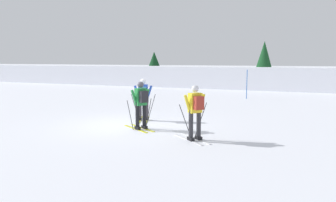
# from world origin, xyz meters

# --- Properties ---
(ground_plane) EXTENTS (120.00, 120.00, 0.00)m
(ground_plane) POSITION_xyz_m (0.00, 0.00, 0.00)
(ground_plane) COLOR white
(far_snow_ridge) EXTENTS (80.00, 7.37, 1.84)m
(far_snow_ridge) POSITION_xyz_m (0.00, 19.81, 0.92)
(far_snow_ridge) COLOR white
(far_snow_ridge) RESTS_ON ground
(skier_yellow) EXTENTS (1.46, 1.31, 1.71)m
(skier_yellow) POSITION_xyz_m (3.00, -1.36, 0.96)
(skier_yellow) COLOR silver
(skier_yellow) RESTS_ON ground
(skier_green) EXTENTS (1.54, 1.18, 1.71)m
(skier_green) POSITION_xyz_m (0.73, -0.52, 0.96)
(skier_green) COLOR gold
(skier_green) RESTS_ON ground
(skier_blue) EXTENTS (0.97, 1.62, 1.71)m
(skier_blue) POSITION_xyz_m (-0.01, 1.09, 0.96)
(skier_blue) COLOR gold
(skier_blue) RESTS_ON ground
(trail_marker_pole) EXTENTS (0.04, 0.04, 1.84)m
(trail_marker_pole) POSITION_xyz_m (2.61, 10.44, 0.92)
(trail_marker_pole) COLOR #1E56AD
(trail_marker_pole) RESTS_ON ground
(conifer_far_left) EXTENTS (1.83, 1.83, 3.23)m
(conifer_far_left) POSITION_xyz_m (-7.99, 19.41, 2.05)
(conifer_far_left) COLOR #513823
(conifer_far_left) RESTS_ON ground
(conifer_far_right) EXTENTS (2.01, 2.01, 4.00)m
(conifer_far_right) POSITION_xyz_m (2.72, 18.20, 2.27)
(conifer_far_right) COLOR #513823
(conifer_far_right) RESTS_ON ground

